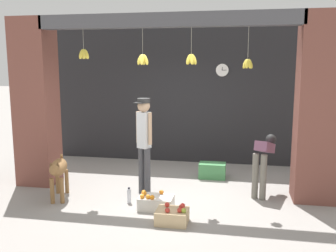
{
  "coord_description": "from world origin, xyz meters",
  "views": [
    {
      "loc": [
        1.24,
        -6.26,
        2.32
      ],
      "look_at": [
        0.0,
        0.36,
        1.21
      ],
      "focal_mm": 40.0,
      "sensor_mm": 36.0,
      "label": 1
    }
  ],
  "objects_px": {
    "fruit_crate_apples": "(173,216)",
    "produce_box_green": "(212,171)",
    "dog": "(58,170)",
    "fruit_crate_oranges": "(156,202)",
    "wall_clock": "(222,70)",
    "worker_stooping": "(264,158)",
    "water_bottle": "(129,196)",
    "shopkeeper": "(144,138)"
  },
  "relations": [
    {
      "from": "fruit_crate_apples",
      "to": "produce_box_green",
      "type": "xyz_separation_m",
      "value": [
        0.42,
        2.35,
        0.04
      ]
    },
    {
      "from": "dog",
      "to": "fruit_crate_oranges",
      "type": "height_order",
      "value": "dog"
    },
    {
      "from": "wall_clock",
      "to": "worker_stooping",
      "type": "bearing_deg",
      "value": -67.61
    },
    {
      "from": "water_bottle",
      "to": "shopkeeper",
      "type": "bearing_deg",
      "value": 73.46
    },
    {
      "from": "water_bottle",
      "to": "worker_stooping",
      "type": "bearing_deg",
      "value": 19.72
    },
    {
      "from": "fruit_crate_apples",
      "to": "wall_clock",
      "type": "bearing_deg",
      "value": 81.5
    },
    {
      "from": "fruit_crate_oranges",
      "to": "wall_clock",
      "type": "height_order",
      "value": "wall_clock"
    },
    {
      "from": "fruit_crate_oranges",
      "to": "wall_clock",
      "type": "bearing_deg",
      "value": 73.66
    },
    {
      "from": "dog",
      "to": "worker_stooping",
      "type": "bearing_deg",
      "value": 86.77
    },
    {
      "from": "dog",
      "to": "fruit_crate_apples",
      "type": "distance_m",
      "value": 2.24
    },
    {
      "from": "shopkeeper",
      "to": "fruit_crate_oranges",
      "type": "height_order",
      "value": "shopkeeper"
    },
    {
      "from": "fruit_crate_apples",
      "to": "water_bottle",
      "type": "bearing_deg",
      "value": 142.29
    },
    {
      "from": "worker_stooping",
      "to": "wall_clock",
      "type": "bearing_deg",
      "value": 132.5
    },
    {
      "from": "fruit_crate_apples",
      "to": "produce_box_green",
      "type": "bearing_deg",
      "value": 79.78
    },
    {
      "from": "dog",
      "to": "shopkeeper",
      "type": "distance_m",
      "value": 1.57
    },
    {
      "from": "fruit_crate_oranges",
      "to": "water_bottle",
      "type": "relative_size",
      "value": 2.01
    },
    {
      "from": "worker_stooping",
      "to": "fruit_crate_oranges",
      "type": "relative_size",
      "value": 1.9
    },
    {
      "from": "fruit_crate_oranges",
      "to": "produce_box_green",
      "type": "xyz_separation_m",
      "value": [
        0.79,
        1.86,
        0.04
      ]
    },
    {
      "from": "worker_stooping",
      "to": "water_bottle",
      "type": "height_order",
      "value": "worker_stooping"
    },
    {
      "from": "shopkeeper",
      "to": "fruit_crate_apples",
      "type": "bearing_deg",
      "value": 147.53
    },
    {
      "from": "worker_stooping",
      "to": "produce_box_green",
      "type": "distance_m",
      "value": 1.4
    },
    {
      "from": "produce_box_green",
      "to": "wall_clock",
      "type": "xyz_separation_m",
      "value": [
        0.1,
        1.18,
        2.03
      ]
    },
    {
      "from": "dog",
      "to": "water_bottle",
      "type": "relative_size",
      "value": 3.5
    },
    {
      "from": "water_bottle",
      "to": "wall_clock",
      "type": "bearing_deg",
      "value": 64.06
    },
    {
      "from": "worker_stooping",
      "to": "produce_box_green",
      "type": "relative_size",
      "value": 1.93
    },
    {
      "from": "shopkeeper",
      "to": "water_bottle",
      "type": "xyz_separation_m",
      "value": [
        -0.15,
        -0.49,
        -0.91
      ]
    },
    {
      "from": "shopkeeper",
      "to": "produce_box_green",
      "type": "height_order",
      "value": "shopkeeper"
    },
    {
      "from": "fruit_crate_oranges",
      "to": "fruit_crate_apples",
      "type": "bearing_deg",
      "value": -53.4
    },
    {
      "from": "dog",
      "to": "produce_box_green",
      "type": "relative_size",
      "value": 1.77
    },
    {
      "from": "wall_clock",
      "to": "fruit_crate_apples",
      "type": "bearing_deg",
      "value": -98.5
    },
    {
      "from": "wall_clock",
      "to": "dog",
      "type": "bearing_deg",
      "value": -132.29
    },
    {
      "from": "fruit_crate_oranges",
      "to": "wall_clock",
      "type": "distance_m",
      "value": 3.79
    },
    {
      "from": "shopkeeper",
      "to": "fruit_crate_oranges",
      "type": "relative_size",
      "value": 3.17
    },
    {
      "from": "dog",
      "to": "shopkeeper",
      "type": "relative_size",
      "value": 0.55
    },
    {
      "from": "fruit_crate_oranges",
      "to": "fruit_crate_apples",
      "type": "xyz_separation_m",
      "value": [
        0.36,
        -0.49,
        -0.0
      ]
    },
    {
      "from": "water_bottle",
      "to": "wall_clock",
      "type": "relative_size",
      "value": 0.9
    },
    {
      "from": "shopkeeper",
      "to": "fruit_crate_apples",
      "type": "xyz_separation_m",
      "value": [
        0.72,
        -1.16,
        -0.92
      ]
    },
    {
      "from": "dog",
      "to": "produce_box_green",
      "type": "distance_m",
      "value": 3.08
    },
    {
      "from": "produce_box_green",
      "to": "wall_clock",
      "type": "bearing_deg",
      "value": 84.94
    },
    {
      "from": "fruit_crate_oranges",
      "to": "water_bottle",
      "type": "bearing_deg",
      "value": 160.37
    },
    {
      "from": "worker_stooping",
      "to": "wall_clock",
      "type": "distance_m",
      "value": 2.68
    },
    {
      "from": "dog",
      "to": "fruit_crate_apples",
      "type": "height_order",
      "value": "dog"
    }
  ]
}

